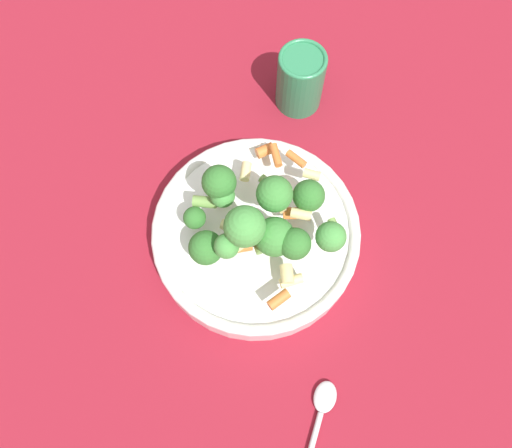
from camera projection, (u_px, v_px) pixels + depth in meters
The scene contains 5 objects.
ground_plane at pixel (256, 240), 0.64m from camera, with size 3.00×3.00×0.00m, color maroon.
bowl at pixel (256, 234), 0.62m from camera, with size 0.26×0.26×0.04m.
pasta_salad at pixel (257, 219), 0.55m from camera, with size 0.19×0.18×0.10m.
cup at pixel (300, 79), 0.68m from camera, with size 0.06×0.06×0.09m.
spoon at pixel (317, 428), 0.56m from camera, with size 0.17×0.04×0.01m.
Camera 1 is at (0.19, 0.09, 0.61)m, focal length 35.00 mm.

